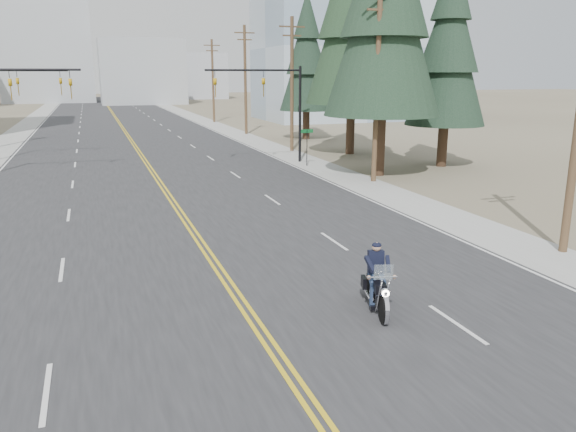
{
  "coord_description": "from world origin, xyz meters",
  "views": [
    {
      "loc": [
        -3.68,
        -7.4,
        6.4
      ],
      "look_at": [
        2.57,
        10.54,
        1.6
      ],
      "focal_mm": 35.0,
      "sensor_mm": 36.0,
      "label": 1
    }
  ],
  "objects": [
    {
      "name": "street_sign",
      "position": [
        10.8,
        30.0,
        1.8
      ],
      "size": [
        0.9,
        0.06,
        2.62
      ],
      "color": "black",
      "rests_on": "ground"
    },
    {
      "name": "haze_bldg_e",
      "position": [
        25.0,
        150.0,
        6.0
      ],
      "size": [
        14.0,
        14.0,
        12.0
      ],
      "primitive_type": "cube",
      "color": "#B7BCC6",
      "rests_on": "ground"
    },
    {
      "name": "utility_pole_e",
      "position": [
        12.5,
        70.0,
        5.73
      ],
      "size": [
        2.2,
        0.3,
        11.0
      ],
      "color": "brown",
      "rests_on": "ground"
    },
    {
      "name": "utility_pole_d",
      "position": [
        12.5,
        53.0,
        5.98
      ],
      "size": [
        2.2,
        0.3,
        11.5
      ],
      "color": "brown",
      "rests_on": "ground"
    },
    {
      "name": "haze_bldg_d",
      "position": [
        -12.0,
        140.0,
        13.0
      ],
      "size": [
        20.0,
        15.0,
        26.0
      ],
      "primitive_type": "cube",
      "color": "#ADB2B7",
      "rests_on": "ground"
    },
    {
      "name": "traffic_mast_right",
      "position": [
        8.98,
        32.0,
        4.94
      ],
      "size": [
        7.1,
        0.26,
        7.0
      ],
      "color": "black",
      "rests_on": "ground"
    },
    {
      "name": "traffic_mast_far",
      "position": [
        -9.31,
        40.0,
        4.87
      ],
      "size": [
        6.1,
        0.26,
        7.0
      ],
      "color": "black",
      "rests_on": "ground"
    },
    {
      "name": "road",
      "position": [
        0.0,
        70.0,
        0.01
      ],
      "size": [
        20.0,
        200.0,
        0.01
      ],
      "primitive_type": "cube",
      "color": "#303033",
      "rests_on": "ground"
    },
    {
      "name": "conifer_far",
      "position": [
        17.07,
        46.44,
        8.28
      ],
      "size": [
        5.39,
        5.39,
        14.43
      ],
      "rotation": [
        0.0,
        0.0,
        0.43
      ],
      "color": "#382619",
      "rests_on": "ground"
    },
    {
      "name": "sidewalk_left",
      "position": [
        -11.5,
        70.0,
        0.01
      ],
      "size": [
        3.0,
        200.0,
        0.01
      ],
      "primitive_type": "cube",
      "color": "#A5A5A0",
      "rests_on": "ground"
    },
    {
      "name": "haze_bldg_b",
      "position": [
        8.0,
        125.0,
        7.0
      ],
      "size": [
        18.0,
        14.0,
        14.0
      ],
      "primitive_type": "cube",
      "color": "#ADB2B7",
      "rests_on": "ground"
    },
    {
      "name": "glass_building",
      "position": [
        32.0,
        70.0,
        10.0
      ],
      "size": [
        24.0,
        16.0,
        20.0
      ],
      "primitive_type": "cube",
      "color": "#9EB5CC",
      "rests_on": "ground"
    },
    {
      "name": "conifer_mid",
      "position": [
        19.9,
        26.74,
        8.43
      ],
      "size": [
        5.51,
        5.51,
        14.69
      ],
      "rotation": [
        0.0,
        0.0,
        0.32
      ],
      "color": "#382619",
      "rests_on": "ground"
    },
    {
      "name": "haze_bldg_c",
      "position": [
        40.0,
        110.0,
        9.0
      ],
      "size": [
        16.0,
        12.0,
        18.0
      ],
      "primitive_type": "cube",
      "color": "#B7BCC6",
      "rests_on": "ground"
    },
    {
      "name": "utility_pole_c",
      "position": [
        12.5,
        38.0,
        5.73
      ],
      "size": [
        2.2,
        0.3,
        11.0
      ],
      "color": "brown",
      "rests_on": "ground"
    },
    {
      "name": "sidewalk_right",
      "position": [
        11.5,
        70.0,
        0.01
      ],
      "size": [
        3.0,
        200.0,
        0.01
      ],
      "primitive_type": "cube",
      "color": "#A5A5A0",
      "rests_on": "ground"
    },
    {
      "name": "conifer_tall",
      "position": [
        16.5,
        34.85,
        11.79
      ],
      "size": [
        7.39,
        7.39,
        20.53
      ],
      "rotation": [
        0.0,
        0.0,
        0.05
      ],
      "color": "#382619",
      "rests_on": "ground"
    },
    {
      "name": "utility_pole_b",
      "position": [
        12.5,
        23.0,
        5.98
      ],
      "size": [
        2.2,
        0.3,
        11.5
      ],
      "color": "brown",
      "rests_on": "ground"
    },
    {
      "name": "motorcyclist",
      "position": [
        3.46,
        5.54,
        0.94
      ],
      "size": [
        1.66,
        2.6,
        1.88
      ],
      "primitive_type": null,
      "rotation": [
        0.0,
        0.0,
        2.86
      ],
      "color": "black",
      "rests_on": "ground"
    }
  ]
}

